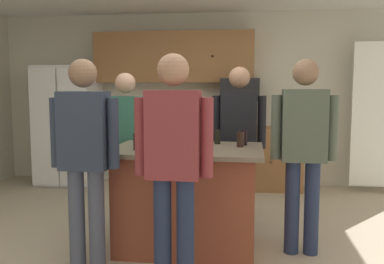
{
  "coord_description": "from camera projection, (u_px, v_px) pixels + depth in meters",
  "views": [
    {
      "loc": [
        0.78,
        -3.72,
        1.49
      ],
      "look_at": [
        0.2,
        0.34,
        1.05
      ],
      "focal_mm": 39.52,
      "sensor_mm": 36.0,
      "label": 1
    }
  ],
  "objects": [
    {
      "name": "person_guest_left",
      "position": [
        239.0,
        134.0,
        4.5
      ],
      "size": [
        0.57,
        0.22,
        1.7
      ],
      "rotation": [
        0.0,
        0.0,
        -2.11
      ],
      "color": "#383842",
      "rests_on": "ground"
    },
    {
      "name": "glass_pilsner",
      "position": [
        137.0,
        142.0,
        3.69
      ],
      "size": [
        0.07,
        0.07,
        0.15
      ],
      "color": "black",
      "rests_on": "kitchen_island"
    },
    {
      "name": "person_guest_by_door",
      "position": [
        85.0,
        150.0,
        3.38
      ],
      "size": [
        0.57,
        0.23,
        1.71
      ],
      "rotation": [
        0.0,
        0.0,
        0.65
      ],
      "color": "#4C5166",
      "rests_on": "ground"
    },
    {
      "name": "floor",
      "position": [
        166.0,
        247.0,
        3.93
      ],
      "size": [
        7.04,
        7.04,
        0.0
      ],
      "primitive_type": "plane",
      "color": "#B7A88E",
      "rests_on": "ground"
    },
    {
      "name": "glass_short_whisky",
      "position": [
        244.0,
        138.0,
        3.99
      ],
      "size": [
        0.06,
        0.06,
        0.14
      ],
      "color": "black",
      "rests_on": "kitchen_island"
    },
    {
      "name": "serving_tray",
      "position": [
        182.0,
        145.0,
        3.86
      ],
      "size": [
        0.44,
        0.3,
        0.04
      ],
      "color": "#B7B7BC",
      "rests_on": "kitchen_island"
    },
    {
      "name": "glass_stout_tall",
      "position": [
        217.0,
        137.0,
        4.08
      ],
      "size": [
        0.06,
        0.06,
        0.13
      ],
      "color": "black",
      "rests_on": "kitchen_island"
    },
    {
      "name": "back_wall",
      "position": [
        202.0,
        99.0,
        6.55
      ],
      "size": [
        6.4,
        0.1,
        2.6
      ],
      "primitive_type": "cube",
      "color": "beige",
      "rests_on": "ground"
    },
    {
      "name": "microwave_over_range",
      "position": [
        240.0,
        89.0,
        6.15
      ],
      "size": [
        0.56,
        0.4,
        0.32
      ],
      "primitive_type": "cube",
      "color": "black"
    },
    {
      "name": "mug_blue_stoneware",
      "position": [
        198.0,
        147.0,
        3.54
      ],
      "size": [
        0.12,
        0.08,
        0.09
      ],
      "color": "#4C6B99",
      "rests_on": "kitchen_island"
    },
    {
      "name": "person_elder_center",
      "position": [
        304.0,
        143.0,
        3.69
      ],
      "size": [
        0.57,
        0.23,
        1.73
      ],
      "rotation": [
        0.0,
        0.0,
        -3.14
      ],
      "color": "#232D4C",
      "rests_on": "ground"
    },
    {
      "name": "refrigerator",
      "position": [
        69.0,
        125.0,
        6.46
      ],
      "size": [
        0.87,
        0.76,
        1.8
      ],
      "color": "white",
      "rests_on": "ground"
    },
    {
      "name": "person_guest_right",
      "position": [
        126.0,
        139.0,
        4.5
      ],
      "size": [
        0.57,
        0.22,
        1.64
      ],
      "rotation": [
        0.0,
        0.0,
        -0.65
      ],
      "color": "#4C5166",
      "rests_on": "ground"
    },
    {
      "name": "cabinet_run_lower",
      "position": [
        239.0,
        157.0,
        6.24
      ],
      "size": [
        1.8,
        0.63,
        0.9
      ],
      "color": "#936038",
      "rests_on": "ground"
    },
    {
      "name": "cabinet_run_upper",
      "position": [
        174.0,
        57.0,
        6.34
      ],
      "size": [
        2.4,
        0.38,
        0.75
      ],
      "color": "#936038"
    },
    {
      "name": "glass_dark_ale",
      "position": [
        156.0,
        137.0,
        4.16
      ],
      "size": [
        0.07,
        0.07,
        0.12
      ],
      "color": "black",
      "rests_on": "kitchen_island"
    },
    {
      "name": "mug_ceramic_white",
      "position": [
        188.0,
        138.0,
        4.1
      ],
      "size": [
        0.13,
        0.08,
        0.1
      ],
      "color": "#4C6B99",
      "rests_on": "kitchen_island"
    },
    {
      "name": "person_host_foreground",
      "position": [
        174.0,
        156.0,
        3.02
      ],
      "size": [
        0.57,
        0.23,
        1.72
      ],
      "rotation": [
        0.0,
        0.0,
        1.6
      ],
      "color": "#232D4C",
      "rests_on": "ground"
    },
    {
      "name": "kitchen_island",
      "position": [
        187.0,
        197.0,
        3.89
      ],
      "size": [
        1.36,
        0.94,
        0.94
      ],
      "color": "brown",
      "rests_on": "ground"
    },
    {
      "name": "tumbler_amber",
      "position": [
        240.0,
        140.0,
        3.87
      ],
      "size": [
        0.07,
        0.07,
        0.14
      ],
      "color": "black",
      "rests_on": "kitchen_island"
    }
  ]
}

